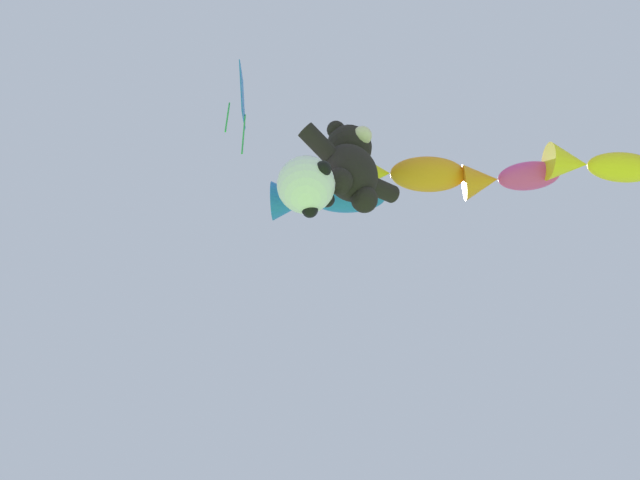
# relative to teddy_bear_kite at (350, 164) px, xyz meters

# --- Properties ---
(teddy_bear_kite) EXTENTS (2.36, 1.04, 2.39)m
(teddy_bear_kite) POSITION_rel_teddy_bear_kite_xyz_m (0.00, 0.00, 0.00)
(teddy_bear_kite) COLOR black
(soccer_ball_kite) EXTENTS (1.11, 1.10, 1.02)m
(soccer_ball_kite) POSITION_rel_teddy_bear_kite_xyz_m (-0.84, 0.25, -1.33)
(soccer_ball_kite) COLOR white
(fish_kite_cobalt) EXTENTS (2.27, 2.17, 0.83)m
(fish_kite_cobalt) POSITION_rel_teddy_bear_kite_xyz_m (0.41, 1.37, 0.87)
(fish_kite_cobalt) COLOR blue
(fish_kite_tangerine) EXTENTS (2.47, 2.19, 0.96)m
(fish_kite_tangerine) POSITION_rel_teddy_bear_kite_xyz_m (1.37, -0.02, 1.12)
(fish_kite_tangerine) COLOR orange
(fish_kite_magenta) EXTENTS (1.86, 1.91, 0.77)m
(fish_kite_magenta) POSITION_rel_teddy_bear_kite_xyz_m (3.08, -1.39, 0.98)
(fish_kite_magenta) COLOR #E53F9E
(fish_kite_goldfin) EXTENTS (2.29, 1.87, 0.79)m
(fish_kite_goldfin) POSITION_rel_teddy_bear_kite_xyz_m (4.18, -2.81, 0.85)
(fish_kite_goldfin) COLOR yellow
(diamond_kite) EXTENTS (1.01, 1.18, 3.10)m
(diamond_kite) POSITION_rel_teddy_bear_kite_xyz_m (-2.05, 0.93, 1.65)
(diamond_kite) COLOR blue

